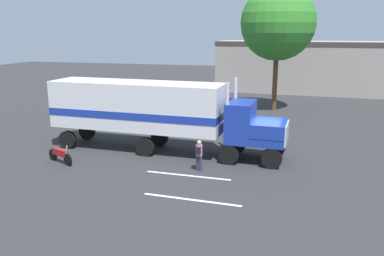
{
  "coord_description": "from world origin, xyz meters",
  "views": [
    {
      "loc": [
        2.08,
        -21.49,
        7.1
      ],
      "look_at": [
        -3.78,
        -0.01,
        1.6
      ],
      "focal_mm": 36.89,
      "sensor_mm": 36.0,
      "label": 1
    }
  ],
  "objects_px": {
    "semi_truck": "(154,110)",
    "tree_left": "(278,23)",
    "parked_car": "(180,114)",
    "motorcycle": "(60,155)",
    "person_bystander": "(199,154)"
  },
  "relations": [
    {
      "from": "person_bystander",
      "to": "tree_left",
      "type": "xyz_separation_m",
      "value": [
        2.65,
        17.51,
        6.86
      ]
    },
    {
      "from": "semi_truck",
      "to": "parked_car",
      "type": "distance_m",
      "value": 7.51
    },
    {
      "from": "semi_truck",
      "to": "motorcycle",
      "type": "relative_size",
      "value": 7.25
    },
    {
      "from": "semi_truck",
      "to": "parked_car",
      "type": "relative_size",
      "value": 3.02
    },
    {
      "from": "person_bystander",
      "to": "motorcycle",
      "type": "height_order",
      "value": "person_bystander"
    },
    {
      "from": "semi_truck",
      "to": "parked_car",
      "type": "height_order",
      "value": "semi_truck"
    },
    {
      "from": "parked_car",
      "to": "motorcycle",
      "type": "distance_m",
      "value": 11.42
    },
    {
      "from": "semi_truck",
      "to": "tree_left",
      "type": "distance_m",
      "value": 16.86
    },
    {
      "from": "semi_truck",
      "to": "person_bystander",
      "type": "distance_m",
      "value": 4.69
    },
    {
      "from": "tree_left",
      "to": "parked_car",
      "type": "bearing_deg",
      "value": -131.67
    },
    {
      "from": "semi_truck",
      "to": "motorcycle",
      "type": "height_order",
      "value": "semi_truck"
    },
    {
      "from": "motorcycle",
      "to": "person_bystander",
      "type": "bearing_deg",
      "value": 6.25
    },
    {
      "from": "semi_truck",
      "to": "tree_left",
      "type": "relative_size",
      "value": 1.29
    },
    {
      "from": "person_bystander",
      "to": "parked_car",
      "type": "bearing_deg",
      "value": 112.11
    },
    {
      "from": "person_bystander",
      "to": "tree_left",
      "type": "height_order",
      "value": "tree_left"
    }
  ]
}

